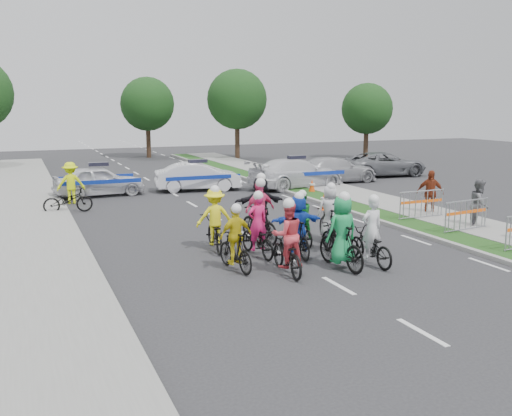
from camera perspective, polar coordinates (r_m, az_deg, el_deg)
name	(u,v)px	position (r m, az deg, el deg)	size (l,w,h in m)	color
ground	(338,286)	(13.61, 8.24, -7.71)	(90.00, 90.00, 0.00)	#28282B
curb_right	(391,225)	(20.38, 13.31, -1.64)	(0.20, 60.00, 0.12)	gray
grass_strip	(407,223)	(20.79, 14.87, -1.48)	(1.20, 60.00, 0.11)	#234215
sidewalk_right	(447,219)	(21.92, 18.60, -1.05)	(2.40, 60.00, 0.13)	gray
sidewalk_left	(34,259)	(16.57, -21.30, -4.81)	(3.00, 60.00, 0.13)	gray
rider_0	(370,241)	(15.34, 11.37, -3.30)	(0.69, 1.88, 1.90)	black
rider_1	(342,239)	(14.80, 8.55, -3.09)	(0.89, 1.97, 2.03)	black
rider_2	(287,246)	(14.23, 3.12, -3.81)	(0.86, 1.95, 1.94)	black
rider_3	(235,245)	(14.50, -2.06, -3.69)	(0.93, 1.72, 1.76)	black
rider_4	(340,231)	(16.33, 8.44, -2.28)	(0.99, 1.70, 1.67)	black
rider_5	(298,230)	(15.79, 4.17, -2.17)	(1.50, 1.79, 1.85)	black
rider_6	(257,235)	(15.88, 0.11, -2.67)	(0.79, 1.87, 1.86)	black
rider_7	(329,219)	(17.60, 7.32, -1.10)	(0.87, 1.84, 1.87)	black
rider_8	(301,224)	(17.22, 4.49, -1.62)	(0.74, 1.69, 1.69)	black
rider_9	(259,218)	(17.38, 0.35, -1.02)	(1.07, 1.98, 2.01)	black
rider_10	(215,225)	(16.55, -4.17, -1.72)	(1.13, 1.95, 1.92)	black
rider_11	(260,210)	(18.33, 0.41, -0.15)	(1.67, 1.99, 2.05)	black
police_car_0	(99,181)	(27.32, -15.42, 2.63)	(1.65, 4.10, 1.40)	silver
police_car_1	(198,177)	(28.14, -5.82, 3.14)	(1.45, 4.17, 1.37)	silver
police_car_2	(296,173)	(28.90, 4.06, 3.47)	(2.09, 5.13, 1.49)	silver
civilian_sedan	(335,170)	(31.25, 7.93, 3.81)	(1.93, 4.74, 1.37)	#AFAFB4
civilian_suv	(384,164)	(34.53, 12.66, 4.31)	(2.34, 5.09, 1.41)	slate
spectator_1	(479,204)	(20.82, 21.44, 0.37)	(0.82, 0.64, 1.69)	slate
spectator_2	(430,193)	(22.70, 17.00, 1.46)	(1.01, 0.42, 1.73)	maroon
marshal_hiviz	(71,183)	(25.53, -18.03, 2.40)	(1.15, 0.66, 1.78)	#E5FF0D
barrier_1	(466,217)	(19.89, 20.26, -0.83)	(2.00, 0.50, 1.12)	#A5A8AD
barrier_2	(421,206)	(21.55, 16.20, 0.23)	(2.00, 0.50, 1.12)	#A5A8AD
cone_0	(324,201)	(23.16, 6.84, 0.70)	(0.40, 0.40, 0.70)	#F24C0C
cone_1	(312,187)	(27.18, 5.62, 2.15)	(0.40, 0.40, 0.70)	#F24C0C
parked_bike	(68,200)	(23.44, -18.29, 0.74)	(0.65, 1.87, 0.98)	black
tree_1	(237,99)	(43.97, -1.91, 10.80)	(4.55, 4.55, 6.82)	#382619
tree_2	(367,109)	(44.56, 11.04, 9.71)	(3.85, 3.85, 5.77)	#382619
tree_4	(147,104)	(46.09, -10.82, 10.17)	(4.20, 4.20, 6.30)	#382619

